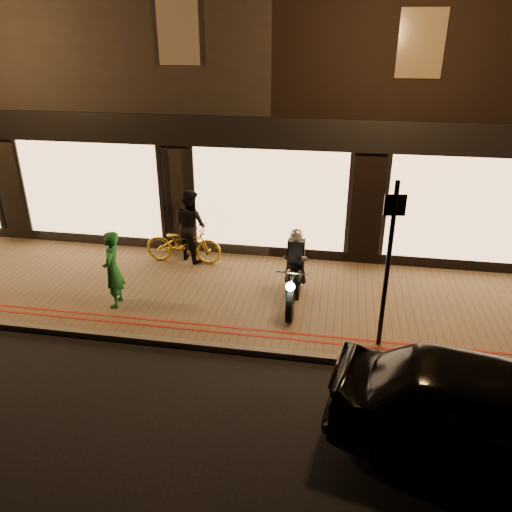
# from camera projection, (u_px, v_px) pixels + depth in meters

# --- Properties ---
(ground) EXTENTS (90.00, 90.00, 0.00)m
(ground) POSITION_uv_depth(u_px,v_px,m) (235.00, 354.00, 8.84)
(ground) COLOR black
(ground) RESTS_ON ground
(sidewalk) EXTENTS (50.00, 4.00, 0.12)m
(sidewalk) POSITION_uv_depth(u_px,v_px,m) (255.00, 297.00, 10.61)
(sidewalk) COLOR brown
(sidewalk) RESTS_ON ground
(kerb_stone) EXTENTS (50.00, 0.14, 0.12)m
(kerb_stone) POSITION_uv_depth(u_px,v_px,m) (236.00, 349.00, 8.86)
(kerb_stone) COLOR #59544C
(kerb_stone) RESTS_ON ground
(red_kerb_lines) EXTENTS (50.00, 0.26, 0.01)m
(red_kerb_lines) POSITION_uv_depth(u_px,v_px,m) (241.00, 331.00, 9.28)
(red_kerb_lines) COLOR maroon
(red_kerb_lines) RESTS_ON sidewalk
(building_row) EXTENTS (48.00, 10.11, 8.50)m
(building_row) POSITION_uv_depth(u_px,v_px,m) (295.00, 66.00, 15.16)
(building_row) COLOR black
(building_row) RESTS_ON ground
(motorcycle) EXTENTS (0.60, 1.94, 1.59)m
(motorcycle) POSITION_uv_depth(u_px,v_px,m) (295.00, 276.00, 10.01)
(motorcycle) COLOR black
(motorcycle) RESTS_ON sidewalk
(sign_post) EXTENTS (0.35, 0.09, 3.00)m
(sign_post) POSITION_uv_depth(u_px,v_px,m) (389.00, 258.00, 8.23)
(sign_post) COLOR black
(sign_post) RESTS_ON sidewalk
(bicycle_gold) EXTENTS (1.86, 0.68, 0.97)m
(bicycle_gold) POSITION_uv_depth(u_px,v_px,m) (183.00, 243.00, 11.88)
(bicycle_gold) COLOR gold
(bicycle_gold) RESTS_ON sidewalk
(person_green) EXTENTS (0.47, 0.63, 1.59)m
(person_green) POSITION_uv_depth(u_px,v_px,m) (113.00, 269.00, 9.88)
(person_green) COLOR #1C6B2E
(person_green) RESTS_ON sidewalk
(person_dark) EXTENTS (1.08, 1.03, 1.75)m
(person_dark) POSITION_uv_depth(u_px,v_px,m) (191.00, 225.00, 11.91)
(person_dark) COLOR black
(person_dark) RESTS_ON sidewalk
(parked_car) EXTENTS (4.50, 2.43, 1.45)m
(parked_car) POSITION_uv_depth(u_px,v_px,m) (495.00, 415.00, 6.40)
(parked_car) COLOR black
(parked_car) RESTS_ON ground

